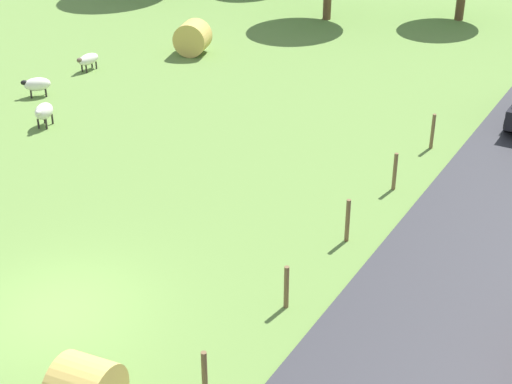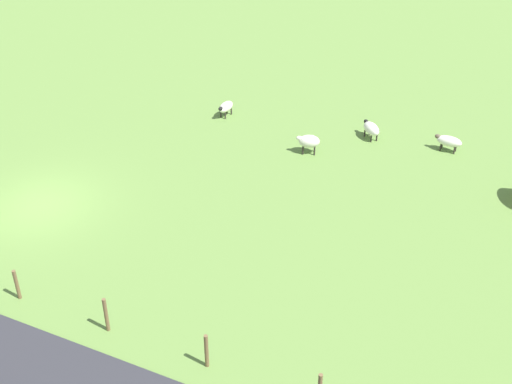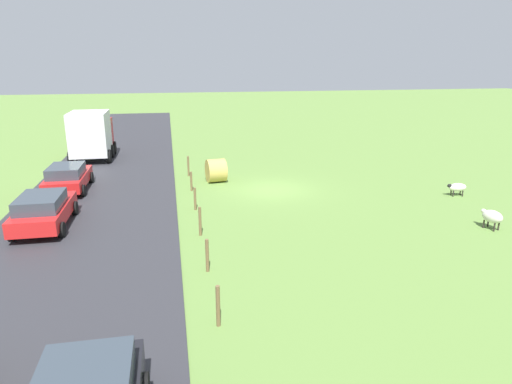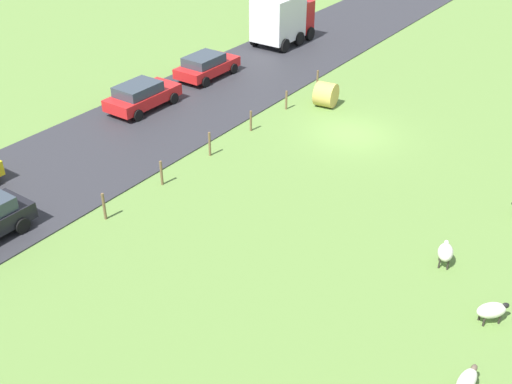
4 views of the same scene
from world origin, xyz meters
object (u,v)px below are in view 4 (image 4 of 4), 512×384
object	(u,v)px
truck_0	(282,18)
car_7	(206,65)
hay_bale_1	(326,94)
sheep_1	(467,381)
car_2	(142,95)
sheep_0	(492,310)
sheep_2	(445,252)

from	to	relation	value
truck_0	car_7	bearing A→B (deg)	89.20
truck_0	hay_bale_1	bearing A→B (deg)	136.28
sheep_1	truck_0	world-z (taller)	truck_0
sheep_1	car_7	xyz separation A→B (m)	(22.09, -15.13, 0.36)
car_2	car_7	world-z (taller)	car_2
sheep_0	truck_0	xyz separation A→B (m)	(21.63, -20.21, 1.42)
sheep_0	sheep_1	world-z (taller)	sheep_0
sheep_2	truck_0	size ratio (longest dim) A/B	0.23
sheep_2	car_2	distance (m)	19.61
sheep_1	truck_0	bearing A→B (deg)	-47.03
sheep_2	car_2	world-z (taller)	car_2
hay_bale_1	sheep_2	bearing A→B (deg)	137.01
sheep_1	truck_0	distance (m)	32.27
sheep_0	car_2	world-z (taller)	car_2
sheep_2	truck_0	distance (m)	26.51
sheep_1	car_2	distance (m)	23.81
hay_bale_1	truck_0	size ratio (longest dim) A/B	0.30
truck_0	car_2	size ratio (longest dim) A/B	1.06
sheep_0	sheep_2	bearing A→B (deg)	-40.98
sheep_1	car_2	size ratio (longest dim) A/B	0.27
hay_bale_1	car_7	bearing A→B (deg)	3.75
truck_0	car_2	bearing A→B (deg)	90.08
car_7	hay_bale_1	bearing A→B (deg)	-176.25
sheep_1	car_2	bearing A→B (deg)	-22.77
sheep_0	car_7	world-z (taller)	car_7
car_2	car_7	distance (m)	5.92
sheep_2	hay_bale_1	distance (m)	15.03
sheep_0	car_7	distance (m)	24.72
hay_bale_1	sheep_0	bearing A→B (deg)	137.35
hay_bale_1	car_2	bearing A→B (deg)	38.10
truck_0	car_7	size ratio (longest dim) A/B	1.07
sheep_0	car_7	size ratio (longest dim) A/B	0.25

